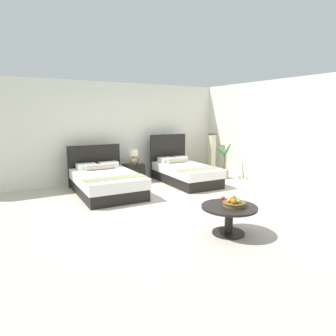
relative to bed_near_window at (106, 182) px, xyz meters
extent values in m
cube|color=beige|center=(1.13, -1.61, -0.30)|extent=(9.69, 9.61, 0.02)
cube|color=white|center=(1.13, 1.40, 1.09)|extent=(9.69, 0.12, 2.76)
cube|color=silver|center=(4.17, -1.21, 1.09)|extent=(0.12, 5.21, 2.76)
cube|color=black|center=(0.00, -0.08, -0.15)|extent=(1.39, 2.12, 0.27)
cube|color=white|center=(0.00, -0.08, 0.10)|extent=(1.43, 2.16, 0.24)
cube|color=black|center=(0.04, 0.98, 0.26)|extent=(1.39, 0.11, 1.08)
cube|color=white|center=(-0.26, 0.70, 0.29)|extent=(0.48, 0.32, 0.14)
cube|color=white|center=(0.31, 0.68, 0.29)|extent=(0.48, 0.32, 0.14)
cylinder|color=#C2B09D|center=(0.02, 0.45, 0.30)|extent=(0.73, 0.18, 0.15)
cube|color=#929266|center=(-0.03, -0.69, 0.23)|extent=(1.38, 0.42, 0.01)
cube|color=black|center=(2.26, -0.08, -0.15)|extent=(1.16, 2.06, 0.27)
cube|color=white|center=(2.26, -0.08, 0.10)|extent=(1.20, 2.10, 0.23)
cube|color=black|center=(2.30, 0.96, 0.36)|extent=(1.17, 0.10, 1.28)
cube|color=white|center=(2.05, 0.68, 0.28)|extent=(0.40, 0.31, 0.14)
cube|color=white|center=(2.52, 0.66, 0.28)|extent=(0.40, 0.31, 0.14)
cylinder|color=#C2B09D|center=(2.28, 0.43, 0.29)|extent=(0.60, 0.17, 0.15)
cube|color=#929266|center=(2.24, -0.68, 0.22)|extent=(1.16, 0.40, 0.01)
cube|color=black|center=(1.08, 0.79, -0.03)|extent=(0.53, 0.40, 0.51)
sphere|color=tan|center=(1.08, 0.58, 0.04)|extent=(0.02, 0.02, 0.02)
cylinder|color=tan|center=(1.08, 0.81, 0.23)|extent=(0.16, 0.16, 0.02)
ellipsoid|color=tan|center=(1.08, 0.81, 0.33)|extent=(0.20, 0.20, 0.17)
cylinder|color=#99844C|center=(1.08, 0.81, 0.44)|extent=(0.02, 0.02, 0.04)
cylinder|color=#F1EABE|center=(1.08, 0.81, 0.55)|extent=(0.27, 0.27, 0.18)
cylinder|color=#958361|center=(1.24, 0.75, 0.29)|extent=(0.08, 0.08, 0.14)
torus|color=#958361|center=(1.24, 0.75, 0.37)|extent=(0.08, 0.08, 0.01)
cylinder|color=black|center=(0.88, -3.36, -0.27)|extent=(0.52, 0.52, 0.02)
cylinder|color=black|center=(0.88, -3.36, -0.07)|extent=(0.13, 0.13, 0.42)
cylinder|color=black|center=(0.88, -3.36, 0.16)|extent=(0.88, 0.88, 0.04)
cylinder|color=brown|center=(0.94, -3.40, 0.20)|extent=(0.35, 0.35, 0.06)
torus|color=brown|center=(0.94, -3.40, 0.24)|extent=(0.37, 0.37, 0.02)
sphere|color=#89AA43|center=(1.02, -3.39, 0.27)|extent=(0.07, 0.07, 0.07)
sphere|color=beige|center=(0.96, -3.32, 0.29)|extent=(0.13, 0.13, 0.13)
sphere|color=gold|center=(0.87, -3.36, 0.27)|extent=(0.07, 0.07, 0.07)
sphere|color=orange|center=(0.88, -3.45, 0.27)|extent=(0.09, 0.09, 0.09)
sphere|color=#80B146|center=(0.97, -3.47, 0.27)|extent=(0.07, 0.07, 0.07)
sphere|color=#AF412F|center=(1.01, -3.06, 0.21)|extent=(0.07, 0.07, 0.07)
cube|color=#331D1B|center=(3.78, 0.71, -0.27)|extent=(0.21, 0.21, 0.03)
cube|color=beige|center=(3.78, 0.71, 0.35)|extent=(0.17, 0.17, 1.21)
cube|color=#331D1B|center=(3.78, 0.71, 0.97)|extent=(0.21, 0.21, 0.02)
cylinder|color=#A58882|center=(3.58, -0.12, -0.16)|extent=(0.28, 0.28, 0.25)
cylinder|color=brown|center=(3.58, -0.12, 0.19)|extent=(0.04, 0.04, 0.45)
ellipsoid|color=#307C33|center=(3.69, -0.12, 0.58)|extent=(0.28, 0.06, 0.36)
ellipsoid|color=#307C33|center=(3.59, 0.01, 0.51)|extent=(0.08, 0.31, 0.24)
ellipsoid|color=#307C33|center=(3.41, -0.14, 0.53)|extent=(0.37, 0.10, 0.28)
ellipsoid|color=#307C33|center=(3.57, -0.22, 0.53)|extent=(0.07, 0.23, 0.27)
camera|label=1|loc=(-2.24, -6.77, 1.61)|focal=31.90mm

